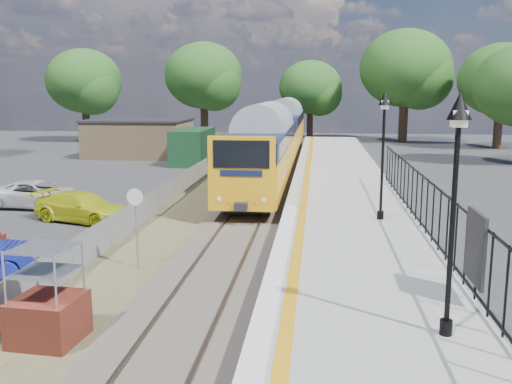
# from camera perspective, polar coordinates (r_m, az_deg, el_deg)

# --- Properties ---
(ground) EXTENTS (120.00, 120.00, 0.00)m
(ground) POSITION_cam_1_polar(r_m,az_deg,el_deg) (15.90, -5.11, -10.21)
(ground) COLOR #2D2D30
(ground) RESTS_ON ground
(track_bed) EXTENTS (5.90, 80.00, 0.29)m
(track_bed) POSITION_cam_1_polar(r_m,az_deg,el_deg) (25.12, -1.86, -2.34)
(track_bed) COLOR #473F38
(track_bed) RESTS_ON ground
(platform) EXTENTS (5.00, 70.00, 0.90)m
(platform) POSITION_cam_1_polar(r_m,az_deg,el_deg) (23.20, 9.06, -2.60)
(platform) COLOR gray
(platform) RESTS_ON ground
(platform_edge) EXTENTS (0.90, 70.00, 0.01)m
(platform_edge) POSITION_cam_1_polar(r_m,az_deg,el_deg) (23.09, 3.97, -1.41)
(platform_edge) COLOR silver
(platform_edge) RESTS_ON platform
(victorian_lamp_south) EXTENTS (0.44, 0.44, 4.60)m
(victorian_lamp_south) POSITION_cam_1_polar(r_m,az_deg,el_deg) (10.97, 19.41, 3.16)
(victorian_lamp_south) COLOR black
(victorian_lamp_south) RESTS_ON platform
(victorian_lamp_north) EXTENTS (0.44, 0.44, 4.60)m
(victorian_lamp_north) POSITION_cam_1_polar(r_m,az_deg,el_deg) (20.77, 12.67, 6.53)
(victorian_lamp_north) COLOR black
(victorian_lamp_north) RESTS_ON platform
(palisade_fence) EXTENTS (0.12, 26.00, 2.00)m
(palisade_fence) POSITION_cam_1_polar(r_m,az_deg,el_deg) (17.61, 17.73, -2.43)
(palisade_fence) COLOR black
(palisade_fence) RESTS_ON platform
(wire_fence) EXTENTS (0.06, 52.00, 1.20)m
(wire_fence) POSITION_cam_1_polar(r_m,az_deg,el_deg) (28.00, -8.77, -0.09)
(wire_fence) COLOR #999EA3
(wire_fence) RESTS_ON ground
(outbuilding) EXTENTS (10.80, 10.10, 3.12)m
(outbuilding) POSITION_cam_1_polar(r_m,az_deg,el_deg) (48.05, -10.66, 5.20)
(outbuilding) COLOR #A1855B
(outbuilding) RESTS_ON ground
(tree_line) EXTENTS (56.80, 43.80, 11.88)m
(tree_line) POSITION_cam_1_polar(r_m,az_deg,el_deg) (56.64, 4.70, 11.22)
(tree_line) COLOR #332319
(tree_line) RESTS_ON ground
(train) EXTENTS (2.82, 40.83, 3.51)m
(train) POSITION_cam_1_polar(r_m,az_deg,el_deg) (42.80, 2.21, 5.88)
(train) COLOR orange
(train) RESTS_ON ground
(brick_plinth) EXTENTS (1.50, 1.50, 2.24)m
(brick_plinth) POSITION_cam_1_polar(r_m,az_deg,el_deg) (13.44, -20.18, -9.82)
(brick_plinth) COLOR maroon
(brick_plinth) RESTS_ON ground
(speed_sign) EXTENTS (0.52, 0.12, 2.59)m
(speed_sign) POSITION_cam_1_polar(r_m,az_deg,el_deg) (17.78, -11.94, -2.35)
(speed_sign) COLOR #999EA3
(speed_sign) RESTS_ON ground
(car_yellow) EXTENTS (4.69, 3.01, 1.26)m
(car_yellow) POSITION_cam_1_polar(r_m,az_deg,el_deg) (25.30, -16.98, -1.44)
(car_yellow) COLOR #C0C517
(car_yellow) RESTS_ON ground
(car_white) EXTENTS (4.80, 2.55, 1.29)m
(car_white) POSITION_cam_1_polar(r_m,az_deg,el_deg) (28.95, -20.98, -0.23)
(car_white) COLOR silver
(car_white) RESTS_ON ground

